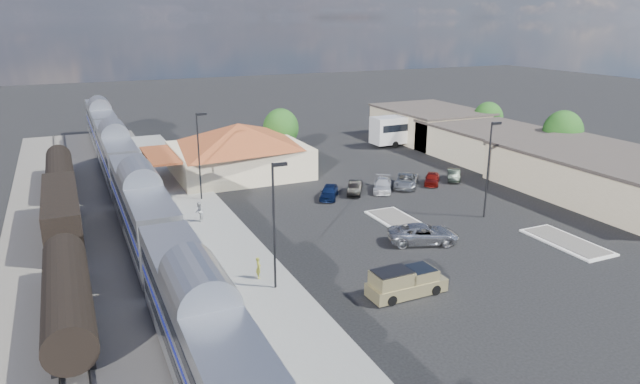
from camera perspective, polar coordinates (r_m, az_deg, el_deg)
name	(u,v)px	position (r m, az deg, el deg)	size (l,w,h in m)	color
ground	(372,236)	(49.18, 5.24, -4.44)	(280.00, 280.00, 0.00)	black
railbed	(105,242)	(50.94, -20.71, -4.68)	(16.00, 100.00, 0.12)	#4C4944
platform	(217,233)	(50.22, -10.27, -4.08)	(5.50, 92.00, 0.18)	gray
passenger_train	(142,212)	(48.50, -17.36, -1.88)	(3.00, 104.00, 5.55)	silver
freight_cars	(62,215)	(52.97, -24.38, -2.14)	(2.80, 46.00, 4.00)	black
station_depot	(239,149)	(67.88, -8.14, 4.26)	(18.35, 12.24, 6.20)	#BDB38A
buildings_east	(511,148)	(75.80, 18.58, 4.21)	(14.40, 51.40, 4.80)	#C6B28C
traffic_island_south	(400,221)	(52.70, 7.97, -2.93)	(3.30, 7.50, 0.21)	silver
traffic_island_north	(567,242)	(51.78, 23.44, -4.60)	(3.30, 7.50, 0.21)	silver
lamp_plat_s	(275,216)	(37.89, -4.51, -2.45)	(1.08, 0.25, 9.00)	black
lamp_plat_n	(199,150)	(58.32, -11.96, 4.18)	(1.08, 0.25, 9.00)	black
lamp_lot	(489,162)	(54.37, 16.58, 2.91)	(1.08, 0.25, 9.00)	black
tree_east_b	(563,132)	(78.06, 23.11, 5.54)	(4.94, 4.94, 6.96)	#382314
tree_east_c	(488,118)	(88.03, 16.44, 7.08)	(4.41, 4.41, 6.21)	#382314
tree_depot	(281,128)	(75.61, -3.95, 6.39)	(4.71, 4.71, 6.63)	#382314
pickup_truck	(407,282)	(39.27, 8.67, -8.91)	(5.49, 2.15, 1.88)	tan
suv	(424,234)	(48.07, 10.32, -4.14)	(2.68, 5.82, 1.62)	#9B9DA3
coach_bus	(414,127)	(85.66, 9.34, 6.42)	(13.61, 3.36, 4.34)	white
person_a	(258,268)	(41.00, -6.17, -7.53)	(0.58, 0.38, 1.58)	gold
person_b	(199,212)	(52.83, -12.00, -1.94)	(0.89, 0.70, 1.84)	silver
parked_car_a	(329,192)	(58.91, 0.90, 0.01)	(1.66, 4.12, 1.40)	#0D1A41
parked_car_b	(355,188)	(60.55, 3.52, 0.42)	(1.41, 4.03, 1.33)	black
parked_car_c	(383,185)	(61.81, 6.28, 0.71)	(1.88, 4.63, 1.34)	silver
parked_car_d	(406,181)	(63.68, 8.63, 1.14)	(2.36, 5.13, 1.43)	gray
parked_car_e	(432,178)	(65.21, 11.13, 1.34)	(1.55, 3.86, 1.31)	maroon
parked_car_f	(454,175)	(67.31, 13.21, 1.67)	(1.35, 3.86, 1.27)	black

